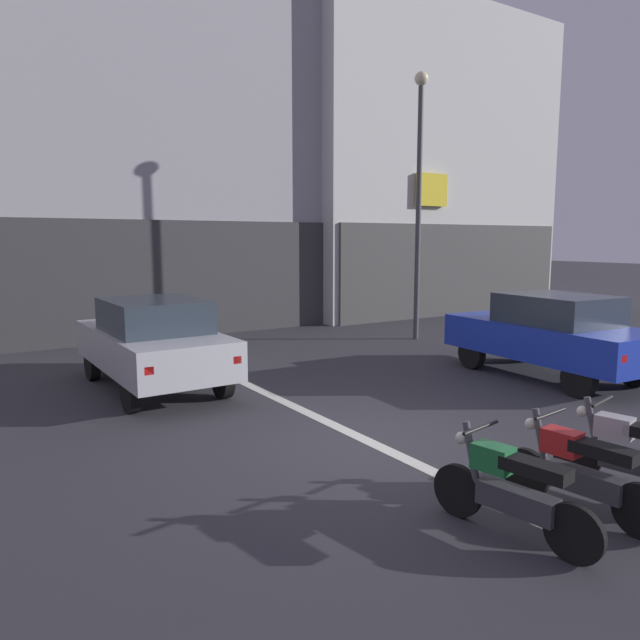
% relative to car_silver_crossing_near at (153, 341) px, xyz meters
% --- Properties ---
extents(ground_plane, '(120.00, 120.00, 0.00)m').
position_rel_car_silver_crossing_near_xyz_m(ground_plane, '(1.55, -4.47, -0.89)').
color(ground_plane, '#333338').
extents(lane_centre_line, '(0.20, 18.00, 0.01)m').
position_rel_car_silver_crossing_near_xyz_m(lane_centre_line, '(1.55, 1.53, -0.88)').
color(lane_centre_line, silver).
rests_on(lane_centre_line, ground).
extents(building_mid_block, '(10.56, 7.24, 12.93)m').
position_rel_car_silver_crossing_near_xyz_m(building_mid_block, '(2.14, 8.83, 5.56)').
color(building_mid_block, '#9E9EA3').
rests_on(building_mid_block, ground).
extents(building_far_right, '(10.69, 8.65, 10.90)m').
position_rel_car_silver_crossing_near_xyz_m(building_far_right, '(12.38, 8.83, 4.55)').
color(building_far_right, silver).
rests_on(building_far_right, ground).
extents(car_silver_crossing_near, '(1.81, 4.12, 1.64)m').
position_rel_car_silver_crossing_near_xyz_m(car_silver_crossing_near, '(0.00, 0.00, 0.00)').
color(car_silver_crossing_near, black).
rests_on(car_silver_crossing_near, ground).
extents(car_blue_parked_kerbside, '(2.04, 4.21, 1.64)m').
position_rel_car_silver_crossing_near_xyz_m(car_blue_parked_kerbside, '(6.79, -3.32, 0.00)').
color(car_blue_parked_kerbside, black).
rests_on(car_blue_parked_kerbside, ground).
extents(car_black_down_street, '(1.83, 4.13, 1.64)m').
position_rel_car_silver_crossing_near_xyz_m(car_black_down_street, '(3.55, 8.22, 0.00)').
color(car_black_down_street, black).
rests_on(car_black_down_street, ground).
extents(street_lamp, '(0.36, 0.36, 6.96)m').
position_rel_car_silver_crossing_near_xyz_m(street_lamp, '(7.62, 1.48, 3.34)').
color(street_lamp, '#47474C').
rests_on(street_lamp, ground).
extents(motorcycle_green_row_leftmost, '(0.55, 1.66, 0.98)m').
position_rel_car_silver_crossing_near_xyz_m(motorcycle_green_row_leftmost, '(1.07, -7.05, -0.43)').
color(motorcycle_green_row_leftmost, black).
rests_on(motorcycle_green_row_leftmost, ground).
extents(motorcycle_red_row_left_mid, '(0.55, 1.67, 0.98)m').
position_rel_car_silver_crossing_near_xyz_m(motorcycle_red_row_left_mid, '(1.98, -7.13, -0.43)').
color(motorcycle_red_row_left_mid, black).
rests_on(motorcycle_red_row_left_mid, ground).
extents(motorcycle_silver_row_centre, '(0.56, 1.65, 0.98)m').
position_rel_car_silver_crossing_near_xyz_m(motorcycle_silver_row_centre, '(2.88, -7.15, -0.43)').
color(motorcycle_silver_row_centre, black).
rests_on(motorcycle_silver_row_centre, ground).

